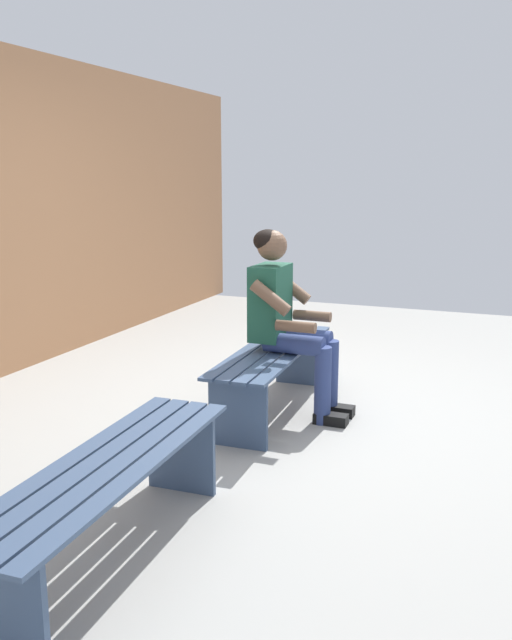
# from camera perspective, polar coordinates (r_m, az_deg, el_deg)

# --- Properties ---
(ground_plane) EXTENTS (10.00, 7.00, 0.04)m
(ground_plane) POSITION_cam_1_polar(r_m,az_deg,el_deg) (3.58, 11.34, -14.91)
(ground_plane) COLOR #9E9E99
(bench_near) EXTENTS (1.58, 0.47, 0.45)m
(bench_near) POSITION_cam_1_polar(r_m,az_deg,el_deg) (4.59, 1.44, -3.79)
(bench_near) COLOR #384C6B
(bench_near) RESTS_ON ground
(bench_far) EXTENTS (1.61, 0.47, 0.45)m
(bench_far) POSITION_cam_1_polar(r_m,az_deg,el_deg) (2.94, -12.37, -13.58)
(bench_far) COLOR #384C6B
(bench_far) RESTS_ON ground
(person_seated) EXTENTS (0.50, 0.69, 1.25)m
(person_seated) POSITION_cam_1_polar(r_m,az_deg,el_deg) (4.47, 2.66, 0.41)
(person_seated) COLOR #1E513D
(person_seated) RESTS_ON ground
(apple) EXTENTS (0.07, 0.07, 0.07)m
(apple) POSITION_cam_1_polar(r_m,az_deg,el_deg) (4.95, 3.53, -0.85)
(apple) COLOR gold
(apple) RESTS_ON bench_near
(book_open) EXTENTS (0.42, 0.17, 0.02)m
(book_open) POSITION_cam_1_polar(r_m,az_deg,el_deg) (5.08, 3.21, -0.80)
(book_open) COLOR white
(book_open) RESTS_ON bench_near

